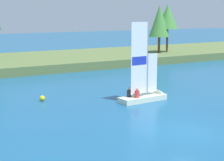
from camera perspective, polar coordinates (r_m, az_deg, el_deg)
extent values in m
plane|color=#195684|center=(21.45, 10.79, -7.65)|extent=(200.00, 200.00, 0.00)
cube|color=#5B703D|center=(47.30, -12.64, 2.75)|extent=(80.00, 14.59, 0.98)
cylinder|color=brown|center=(52.48, 7.13, 5.41)|extent=(0.35, 0.35, 2.20)
cone|color=#47893D|center=(52.31, 7.21, 8.97)|extent=(2.80, 2.80, 4.34)
cylinder|color=brown|center=(53.33, 8.35, 6.02)|extent=(0.28, 0.28, 3.24)
cone|color=#47893D|center=(53.18, 8.45, 9.58)|extent=(2.84, 2.84, 3.40)
cube|color=silver|center=(28.17, 4.65, -2.73)|extent=(3.87, 1.53, 0.40)
cone|color=silver|center=(29.36, 7.54, -2.24)|extent=(1.03, 1.17, 1.09)
cylinder|color=#B7B7BC|center=(27.88, 5.35, 3.53)|extent=(0.08, 0.08, 5.74)
cube|color=white|center=(27.42, 4.15, 3.40)|extent=(1.47, 0.15, 5.21)
cube|color=#1E33B2|center=(27.44, 4.15, 3.00)|extent=(1.33, 0.15, 0.62)
cube|color=white|center=(28.38, 6.15, 1.17)|extent=(0.87, 0.10, 2.92)
cylinder|color=#B7B7BC|center=(27.86, 4.08, -1.99)|extent=(1.48, 0.18, 0.06)
cube|color=red|center=(27.43, 3.82, -2.07)|extent=(0.30, 0.22, 0.54)
sphere|color=tan|center=(27.35, 3.83, -1.30)|extent=(0.20, 0.20, 0.20)
cube|color=#26262D|center=(27.66, 2.62, -1.99)|extent=(0.30, 0.22, 0.51)
sphere|color=tan|center=(27.58, 2.62, -1.26)|extent=(0.20, 0.20, 0.20)
sphere|color=yellow|center=(28.59, -10.50, -2.66)|extent=(0.41, 0.41, 0.41)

